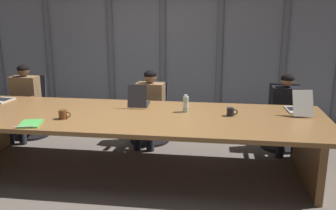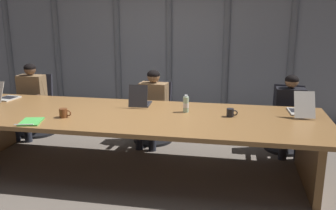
{
  "view_description": "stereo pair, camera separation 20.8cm",
  "coord_description": "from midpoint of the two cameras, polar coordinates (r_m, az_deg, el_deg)",
  "views": [
    {
      "loc": [
        0.99,
        -4.13,
        1.95
      ],
      "look_at": [
        0.41,
        0.13,
        0.83
      ],
      "focal_mm": 38.86,
      "sensor_mm": 36.0,
      "label": 1
    },
    {
      "loc": [
        1.2,
        -4.09,
        1.95
      ],
      "look_at": [
        0.41,
        0.13,
        0.83
      ],
      "focal_mm": 38.86,
      "sensor_mm": 36.0,
      "label": 2
    }
  ],
  "objects": [
    {
      "name": "office_chair_center",
      "position": [
        5.56,
        16.49,
        -2.91
      ],
      "size": [
        0.6,
        0.6,
        0.91
      ],
      "rotation": [
        0.0,
        0.0,
        -1.68
      ],
      "color": "#2D2D38",
      "rests_on": "ground_plane"
    },
    {
      "name": "spiral_notepad",
      "position": [
        4.33,
        -22.08,
        -2.75
      ],
      "size": [
        0.28,
        0.35,
        0.03
      ],
      "rotation": [
        0.0,
        0.0,
        0.23
      ],
      "color": "#4CB74C",
      "rests_on": "conference_table"
    },
    {
      "name": "ground_plane",
      "position": [
        4.68,
        -6.62,
        -10.15
      ],
      "size": [
        14.64,
        14.64,
        0.0
      ],
      "primitive_type": "plane",
      "color": "#6B6056"
    },
    {
      "name": "laptop_center",
      "position": [
        4.71,
        18.59,
        -0.43
      ],
      "size": [
        0.26,
        0.51,
        0.31
      ],
      "rotation": [
        0.0,
        0.0,
        1.63
      ],
      "color": "beige",
      "rests_on": "conference_table"
    },
    {
      "name": "coffee_mug_near",
      "position": [
        4.38,
        8.46,
        -1.08
      ],
      "size": [
        0.13,
        0.08,
        0.1
      ],
      "color": "black",
      "rests_on": "conference_table"
    },
    {
      "name": "coffee_mug_far",
      "position": [
        4.41,
        -17.42,
        -1.42
      ],
      "size": [
        0.14,
        0.1,
        0.11
      ],
      "color": "brown",
      "rests_on": "conference_table"
    },
    {
      "name": "laptop_left_mid",
      "position": [
        4.8,
        -5.82,
        0.51
      ],
      "size": [
        0.26,
        0.39,
        0.3
      ],
      "rotation": [
        0.0,
        0.0,
        1.62
      ],
      "color": "#2D2D33",
      "rests_on": "conference_table"
    },
    {
      "name": "person_left_mid",
      "position": [
        5.37,
        -4.12,
        0.28
      ],
      "size": [
        0.45,
        0.57,
        1.11
      ],
      "rotation": [
        0.0,
        0.0,
        -1.67
      ],
      "color": "olive",
      "rests_on": "ground_plane"
    },
    {
      "name": "person_left_end",
      "position": [
        6.08,
        -22.69,
        1.07
      ],
      "size": [
        0.42,
        0.55,
        1.15
      ],
      "rotation": [
        0.0,
        0.0,
        -1.57
      ],
      "color": "olive",
      "rests_on": "ground_plane"
    },
    {
      "name": "water_bottle_primary",
      "position": [
        4.49,
        1.47,
        0.12
      ],
      "size": [
        0.07,
        0.07,
        0.22
      ],
      "color": "#ADD1B2",
      "rests_on": "conference_table"
    },
    {
      "name": "curtain_backdrop",
      "position": [
        6.69,
        -1.74,
        9.7
      ],
      "size": [
        7.32,
        0.17,
        2.76
      ],
      "color": "gray",
      "rests_on": "ground_plane"
    },
    {
      "name": "office_chair_left_mid",
      "position": [
        5.59,
        -3.81,
        -2.25
      ],
      "size": [
        0.6,
        0.61,
        0.89
      ],
      "rotation": [
        0.0,
        0.0,
        -1.74
      ],
      "color": "#2D2D38",
      "rests_on": "ground_plane"
    },
    {
      "name": "conference_table",
      "position": [
        4.46,
        -6.84,
        -3.09
      ],
      "size": [
        4.64,
        1.44,
        0.73
      ],
      "color": "olive",
      "rests_on": "ground_plane"
    },
    {
      "name": "person_center",
      "position": [
        5.33,
        17.03,
        -0.53
      ],
      "size": [
        0.41,
        0.55,
        1.09
      ],
      "rotation": [
        0.0,
        0.0,
        -1.56
      ],
      "color": "black",
      "rests_on": "ground_plane"
    },
    {
      "name": "office_chair_left_end",
      "position": [
        6.28,
        -21.61,
        -1.26
      ],
      "size": [
        0.6,
        0.61,
        0.94
      ],
      "rotation": [
        0.0,
        0.0,
        -1.43
      ],
      "color": "#2D2D38",
      "rests_on": "ground_plane"
    }
  ]
}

